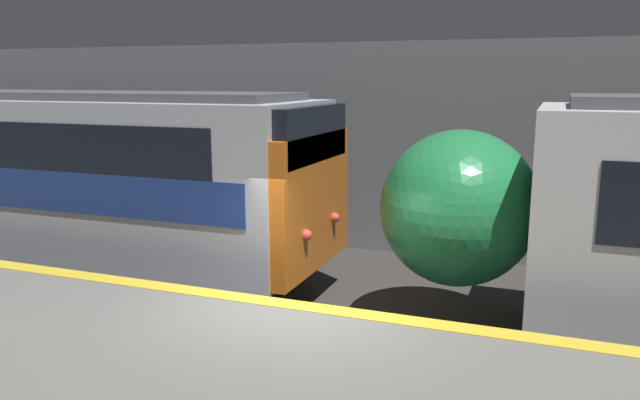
{
  "coord_description": "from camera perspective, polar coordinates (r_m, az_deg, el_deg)",
  "views": [
    {
      "loc": [
        2.96,
        -6.99,
        3.95
      ],
      "look_at": [
        -0.1,
        1.06,
        2.26
      ],
      "focal_mm": 35.0,
      "sensor_mm": 36.0,
      "label": 1
    }
  ],
  "objects": [
    {
      "name": "ground_plane",
      "position": [
        8.56,
        -1.94,
        -16.4
      ],
      "size": [
        120.0,
        120.0,
        0.0
      ],
      "primitive_type": "plane",
      "color": "#33302D"
    },
    {
      "name": "station_rear_barrier",
      "position": [
        14.06,
        8.6,
        4.52
      ],
      "size": [
        50.0,
        0.15,
        4.74
      ],
      "color": "gray",
      "rests_on": "ground"
    }
  ]
}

